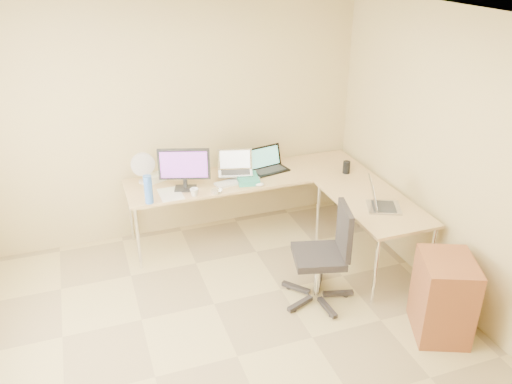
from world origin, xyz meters
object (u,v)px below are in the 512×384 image
object	(u,v)px
office_chair	(319,253)
cabinet	(443,297)
keyboard	(237,181)
laptop_return	(385,197)
monitor	(184,169)
desk_main	(248,205)
laptop_black	(269,160)
desk_return	(370,233)
mug	(194,192)
laptop_center	(235,163)
water_bottle	(148,189)
desk_fan	(143,169)

from	to	relation	value
office_chair	cabinet	distance (m)	1.11
keyboard	laptop_return	distance (m)	1.56
monitor	cabinet	bearing A→B (deg)	-32.01
desk_main	laptop_black	size ratio (longest dim) A/B	6.46
desk_return	mug	world-z (taller)	mug
laptop_center	laptop_return	bearing A→B (deg)	-30.88
office_chair	desk_return	bearing A→B (deg)	39.87
monitor	cabinet	size ratio (longest dim) A/B	0.73
desk_return	office_chair	distance (m)	0.86
desk_return	water_bottle	bearing A→B (deg)	161.51
laptop_black	mug	size ratio (longest dim) A/B	4.72
mug	desk_fan	distance (m)	0.67
desk_main	laptop_black	bearing A→B (deg)	9.49
water_bottle	laptop_center	bearing A→B (deg)	16.71
laptop_black	desk_main	bearing A→B (deg)	177.61
desk_main	laptop_center	world-z (taller)	laptop_center
keyboard	office_chair	distance (m)	1.32
desk_return	laptop_black	xyz separation A→B (m)	(-0.71, 1.04, 0.49)
keyboard	desk_fan	size ratio (longest dim) A/B	1.54
desk_return	water_bottle	size ratio (longest dim) A/B	4.51
desk_main	monitor	world-z (taller)	monitor
desk_main	mug	bearing A→B (deg)	-156.21
desk_main	desk_fan	bearing A→B (deg)	169.74
laptop_return	cabinet	distance (m)	1.08
desk_main	monitor	bearing A→B (deg)	-171.21
laptop_center	mug	world-z (taller)	laptop_center
mug	water_bottle	size ratio (longest dim) A/B	0.30
keyboard	laptop_center	bearing A→B (deg)	69.15
desk_main	desk_fan	xyz separation A→B (m)	(-1.10, 0.20, 0.52)
desk_main	laptop_black	distance (m)	0.56
monitor	laptop_black	world-z (taller)	monitor
desk_return	laptop_return	distance (m)	0.51
desk_fan	desk_main	bearing A→B (deg)	-13.97
mug	water_bottle	world-z (taller)	water_bottle
office_chair	cabinet	size ratio (longest dim) A/B	1.34
laptop_center	desk_fan	bearing A→B (deg)	-177.12
office_chair	monitor	bearing A→B (deg)	141.40
desk_main	desk_fan	world-z (taller)	desk_fan
desk_fan	cabinet	xyz separation A→B (m)	(2.11, -2.33, -0.53)
laptop_return	laptop_black	bearing A→B (deg)	54.98
monitor	cabinet	xyz separation A→B (m)	(1.73, -2.02, -0.60)
monitor	desk_main	bearing A→B (deg)	26.21
desk_return	keyboard	distance (m)	1.49
laptop_black	mug	world-z (taller)	laptop_black
desk_fan	laptop_return	size ratio (longest dim) A/B	0.87
desk_fan	cabinet	world-z (taller)	desk_fan
water_bottle	cabinet	world-z (taller)	water_bottle
mug	cabinet	bearing A→B (deg)	-47.51
monitor	mug	world-z (taller)	monitor
water_bottle	cabinet	distance (m)	2.86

